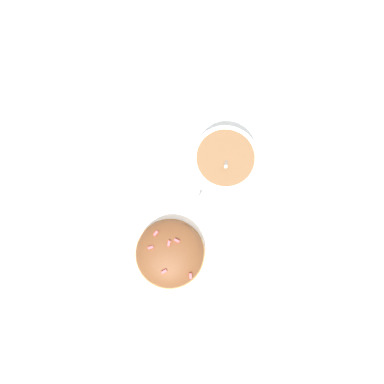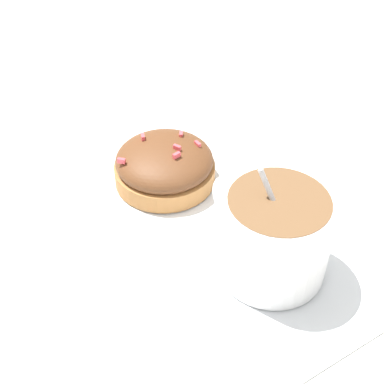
% 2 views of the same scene
% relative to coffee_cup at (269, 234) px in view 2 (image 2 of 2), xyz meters
% --- Properties ---
extents(ground_plane, '(3.00, 3.00, 0.00)m').
position_rel_coffee_cup_xyz_m(ground_plane, '(-0.07, 0.00, -0.04)').
color(ground_plane, silver).
extents(paper_napkin, '(0.35, 0.35, 0.00)m').
position_rel_coffee_cup_xyz_m(paper_napkin, '(-0.07, 0.00, -0.04)').
color(paper_napkin, white).
rests_on(paper_napkin, ground_plane).
extents(coffee_cup, '(0.11, 0.08, 0.09)m').
position_rel_coffee_cup_xyz_m(coffee_cup, '(0.00, 0.00, 0.00)').
color(coffee_cup, white).
rests_on(coffee_cup, paper_napkin).
extents(frosted_pastry, '(0.09, 0.09, 0.04)m').
position_rel_coffee_cup_xyz_m(frosted_pastry, '(-0.14, 0.00, -0.02)').
color(frosted_pastry, '#B2753D').
rests_on(frosted_pastry, paper_napkin).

